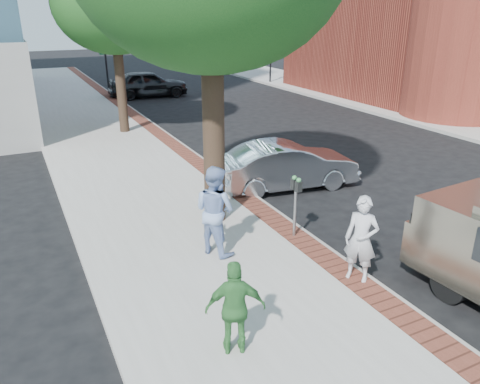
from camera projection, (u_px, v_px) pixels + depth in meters
ground at (273, 251)px, 10.61m from camera, size 120.00×120.00×0.00m
sidewalk at (124, 161)px, 16.63m from camera, size 5.00×60.00×0.15m
brick_strip at (182, 151)px, 17.51m from camera, size 0.60×60.00×0.01m
curb at (191, 152)px, 17.69m from camera, size 0.10×60.00×0.15m
sidewalk_far at (445, 117)px, 23.24m from camera, size 5.00×60.00×0.15m
signal_near at (106, 59)px, 28.50m from camera, size 0.70×0.15×3.80m
signal_far at (271, 52)px, 33.29m from camera, size 0.70×0.15×3.80m
tree_far at (113, 4)px, 18.47m from camera, size 4.80×4.80×7.14m
parking_meter at (296, 194)px, 10.60m from camera, size 0.12×0.32×1.47m
person_gray at (361, 239)px, 8.93m from camera, size 0.71×0.75×1.73m
person_officer at (215, 210)px, 9.93m from camera, size 1.08×1.18×1.96m
person_green at (235, 308)px, 7.02m from camera, size 0.99×0.67×1.56m
sedan_silver at (287, 166)px, 14.11m from camera, size 4.46×2.05×1.42m
bg_car at (148, 84)px, 28.74m from camera, size 4.91×2.31×1.63m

